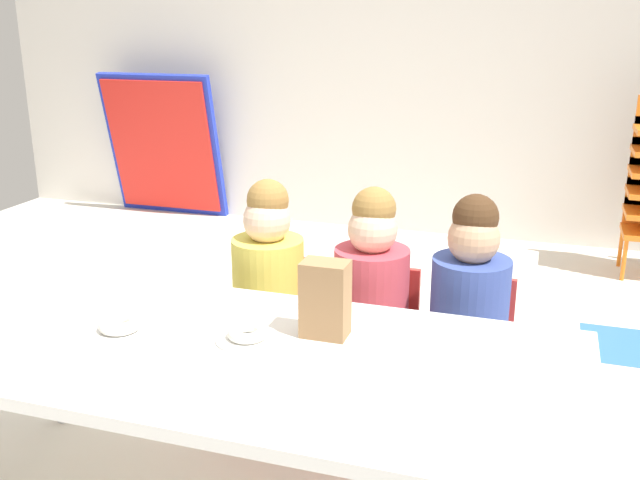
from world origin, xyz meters
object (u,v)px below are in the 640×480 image
(seated_child_middle_seat, at_px, (372,291))
(seated_child_near_camera, at_px, (269,279))
(craft_table, at_px, (231,362))
(donut_powdered_loose, at_px, (120,324))
(paper_plate_near_edge, at_px, (248,339))
(folded_activity_table, at_px, (163,146))
(seated_child_far_right, at_px, (470,302))
(donut_powdered_on_plate, at_px, (248,333))
(paper_bag_brown, at_px, (325,299))

(seated_child_middle_seat, bearing_deg, seated_child_near_camera, 180.00)
(craft_table, distance_m, donut_powdered_loose, 0.36)
(craft_table, distance_m, paper_plate_near_edge, 0.08)
(craft_table, xyz_separation_m, folded_activity_table, (-1.99, 3.10, -0.02))
(seated_child_middle_seat, bearing_deg, seated_child_far_right, 0.00)
(craft_table, distance_m, folded_activity_table, 3.68)
(seated_child_near_camera, height_order, donut_powdered_on_plate, seated_child_near_camera)
(craft_table, distance_m, seated_child_far_right, 0.86)
(folded_activity_table, xyz_separation_m, paper_plate_near_edge, (2.02, -3.04, 0.07))
(donut_powdered_on_plate, bearing_deg, seated_child_middle_seat, 70.17)
(seated_child_near_camera, relative_size, seated_child_far_right, 1.00)
(craft_table, distance_m, seated_child_near_camera, 0.66)
(seated_child_middle_seat, xyz_separation_m, folded_activity_table, (-2.23, 2.46, -0.02))
(seated_child_far_right, distance_m, paper_plate_near_edge, 0.81)
(craft_table, height_order, seated_child_near_camera, seated_child_near_camera)
(paper_bag_brown, height_order, donut_powdered_loose, paper_bag_brown)
(seated_child_middle_seat, relative_size, paper_plate_near_edge, 5.10)
(seated_child_middle_seat, bearing_deg, craft_table, -110.50)
(seated_child_near_camera, xyz_separation_m, folded_activity_table, (-1.84, 2.46, -0.02))
(paper_bag_brown, xyz_separation_m, donut_powdered_on_plate, (-0.20, -0.10, -0.09))
(craft_table, relative_size, seated_child_middle_seat, 2.09)
(seated_child_middle_seat, height_order, donut_powdered_loose, seated_child_middle_seat)
(paper_plate_near_edge, xyz_separation_m, donut_powdered_loose, (-0.38, -0.05, 0.01))
(paper_plate_near_edge, distance_m, donut_powdered_on_plate, 0.02)
(craft_table, height_order, paper_bag_brown, paper_bag_brown)
(seated_child_near_camera, relative_size, paper_plate_near_edge, 5.10)
(paper_plate_near_edge, bearing_deg, folded_activity_table, 123.52)
(paper_bag_brown, bearing_deg, seated_child_far_right, 54.12)
(seated_child_near_camera, height_order, seated_child_far_right, same)
(paper_bag_brown, bearing_deg, seated_child_middle_seat, 88.01)
(seated_child_middle_seat, distance_m, seated_child_far_right, 0.34)
(craft_table, distance_m, seated_child_middle_seat, 0.69)
(seated_child_near_camera, bearing_deg, seated_child_middle_seat, -0.00)
(paper_plate_near_edge, bearing_deg, seated_child_near_camera, 106.31)
(folded_activity_table, distance_m, donut_powdered_loose, 3.50)
(seated_child_far_right, xyz_separation_m, donut_powdered_on_plate, (-0.55, -0.59, 0.07))
(folded_activity_table, height_order, paper_bag_brown, folded_activity_table)
(donut_powdered_loose, bearing_deg, seated_child_middle_seat, 47.10)
(craft_table, distance_m, paper_bag_brown, 0.31)
(seated_child_middle_seat, bearing_deg, paper_plate_near_edge, -109.83)
(craft_table, height_order, folded_activity_table, folded_activity_table)
(donut_powdered_on_plate, bearing_deg, paper_plate_near_edge, 0.00)
(seated_child_far_right, bearing_deg, seated_child_near_camera, 180.00)
(seated_child_middle_seat, relative_size, donut_powdered_on_plate, 8.09)
(folded_activity_table, relative_size, donut_powdered_on_plate, 9.57)
(seated_child_middle_seat, bearing_deg, paper_bag_brown, -91.99)
(seated_child_middle_seat, distance_m, paper_plate_near_edge, 0.63)
(donut_powdered_on_plate, bearing_deg, seated_child_far_right, 47.01)
(seated_child_middle_seat, distance_m, paper_bag_brown, 0.51)
(seated_child_middle_seat, relative_size, seated_child_far_right, 1.00)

